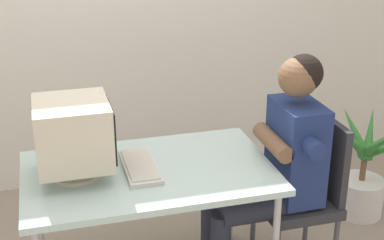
{
  "coord_description": "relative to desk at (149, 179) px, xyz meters",
  "views": [
    {
      "loc": [
        -0.47,
        -2.52,
        2.05
      ],
      "look_at": [
        0.23,
        0.0,
        0.98
      ],
      "focal_mm": 52.36,
      "sensor_mm": 36.0,
      "label": 1
    }
  ],
  "objects": [
    {
      "name": "potted_plant",
      "position": [
        1.52,
        0.37,
        -0.38
      ],
      "size": [
        0.59,
        0.53,
        0.74
      ],
      "color": "silver",
      "rests_on": "ground_plane"
    },
    {
      "name": "person_seated",
      "position": [
        0.69,
        -0.04,
        0.02
      ],
      "size": [
        0.74,
        0.55,
        1.29
      ],
      "color": "navy",
      "rests_on": "ground_plane"
    },
    {
      "name": "office_chair",
      "position": [
        0.89,
        -0.04,
        -0.17
      ],
      "size": [
        0.41,
        0.41,
        0.91
      ],
      "color": "#4C4C51",
      "rests_on": "ground_plane"
    },
    {
      "name": "crt_monitor",
      "position": [
        -0.36,
        0.03,
        0.28
      ],
      "size": [
        0.37,
        0.37,
        0.4
      ],
      "color": "beige",
      "rests_on": "desk"
    },
    {
      "name": "desk",
      "position": [
        0.0,
        0.0,
        0.0
      ],
      "size": [
        1.27,
        0.79,
        0.73
      ],
      "color": "#B7B7BC",
      "rests_on": "ground_plane"
    },
    {
      "name": "keyboard",
      "position": [
        -0.04,
        0.02,
        0.07
      ],
      "size": [
        0.16,
        0.41,
        0.03
      ],
      "color": "silver",
      "rests_on": "desk"
    }
  ]
}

